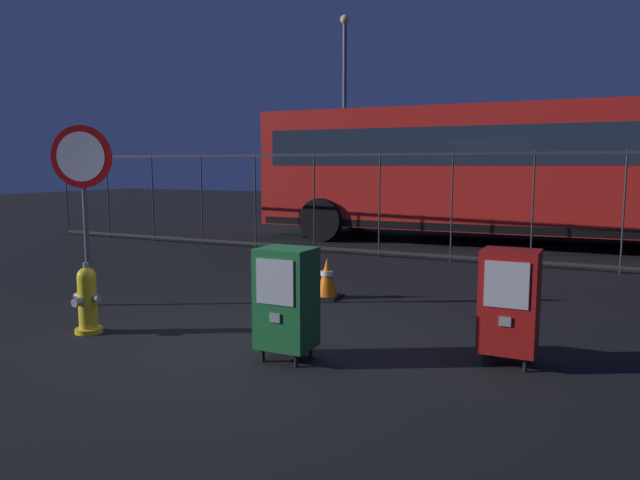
% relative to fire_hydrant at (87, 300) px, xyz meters
% --- Properties ---
extents(ground_plane, '(60.00, 60.00, 0.00)m').
position_rel_fire_hydrant_xyz_m(ground_plane, '(1.60, 0.44, -0.35)').
color(ground_plane, black).
extents(fire_hydrant, '(0.33, 0.32, 0.75)m').
position_rel_fire_hydrant_xyz_m(fire_hydrant, '(0.00, 0.00, 0.00)').
color(fire_hydrant, yellow).
rests_on(fire_hydrant, ground_plane).
extents(newspaper_box_primary, '(0.48, 0.42, 1.02)m').
position_rel_fire_hydrant_xyz_m(newspaper_box_primary, '(2.30, 0.13, 0.22)').
color(newspaper_box_primary, black).
rests_on(newspaper_box_primary, ground_plane).
extents(newspaper_box_secondary, '(0.48, 0.42, 1.02)m').
position_rel_fire_hydrant_xyz_m(newspaper_box_secondary, '(4.11, 0.88, 0.22)').
color(newspaper_box_secondary, black).
rests_on(newspaper_box_secondary, ground_plane).
extents(stop_sign, '(0.71, 0.31, 2.23)m').
position_rel_fire_hydrant_xyz_m(stop_sign, '(-0.96, 0.90, 1.25)').
color(stop_sign, '#4C4F54').
rests_on(stop_sign, ground_plane).
extents(traffic_cone, '(0.36, 0.36, 0.53)m').
position_rel_fire_hydrant_xyz_m(traffic_cone, '(1.54, 2.61, -0.09)').
color(traffic_cone, black).
rests_on(traffic_cone, ground_plane).
extents(fence_barrier, '(18.03, 0.04, 2.00)m').
position_rel_fire_hydrant_xyz_m(fence_barrier, '(1.60, 6.29, 0.67)').
color(fence_barrier, '#2D2D33').
rests_on(fence_barrier, ground_plane).
extents(bus_near, '(10.57, 3.02, 3.00)m').
position_rel_fire_hydrant_xyz_m(bus_near, '(2.53, 9.29, 1.36)').
color(bus_near, red).
rests_on(bus_near, ground_plane).
extents(bus_far, '(10.73, 3.79, 3.00)m').
position_rel_fire_hydrant_xyz_m(bus_far, '(4.18, 12.96, 1.36)').
color(bus_far, '#19519E').
rests_on(bus_far, ground_plane).
extents(street_light_near_left, '(0.32, 0.32, 6.76)m').
position_rel_fire_hydrant_xyz_m(street_light_near_left, '(-3.47, 14.64, 3.58)').
color(street_light_near_left, '#4C4F54').
rests_on(street_light_near_left, ground_plane).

